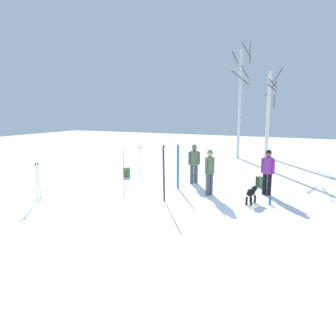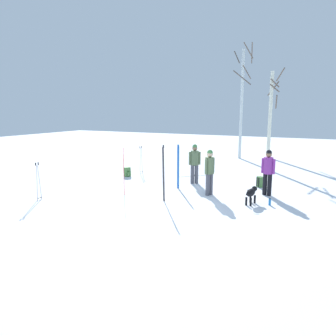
% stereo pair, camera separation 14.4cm
% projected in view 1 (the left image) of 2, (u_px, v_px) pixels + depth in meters
% --- Properties ---
extents(ground_plane, '(60.00, 60.00, 0.00)m').
position_uv_depth(ground_plane, '(163.00, 209.00, 10.26)').
color(ground_plane, white).
extents(person_0, '(0.51, 0.34, 1.72)m').
position_uv_depth(person_0, '(268.00, 169.00, 11.86)').
color(person_0, black).
rests_on(person_0, ground_plane).
extents(person_1, '(0.34, 0.50, 1.72)m').
position_uv_depth(person_1, '(210.00, 169.00, 11.86)').
color(person_1, '#4C4C56').
rests_on(person_1, ground_plane).
extents(person_2, '(0.45, 0.34, 1.72)m').
position_uv_depth(person_2, '(194.00, 161.00, 13.73)').
color(person_2, '#4C4C56').
rests_on(person_2, ground_plane).
extents(dog, '(0.30, 0.89, 0.57)m').
position_uv_depth(dog, '(252.00, 193.00, 10.83)').
color(dog, black).
rests_on(dog, ground_plane).
extents(ski_pair_planted_0, '(0.16, 0.22, 1.78)m').
position_uv_depth(ski_pair_planted_0, '(124.00, 172.00, 11.94)').
color(ski_pair_planted_0, red).
rests_on(ski_pair_planted_0, ground_plane).
extents(ski_pair_planted_1, '(0.17, 0.16, 1.98)m').
position_uv_depth(ski_pair_planted_1, '(164.00, 173.00, 11.07)').
color(ski_pair_planted_1, black).
rests_on(ski_pair_planted_1, ground_plane).
extents(ski_pair_planted_2, '(0.12, 0.08, 1.80)m').
position_uv_depth(ski_pair_planted_2, '(178.00, 167.00, 12.88)').
color(ski_pair_planted_2, blue).
rests_on(ski_pair_planted_2, ground_plane).
extents(ski_pair_lying_0, '(1.50, 1.35, 0.05)m').
position_uv_depth(ski_pair_lying_0, '(195.00, 175.00, 15.52)').
color(ski_pair_lying_0, white).
rests_on(ski_pair_lying_0, ground_plane).
extents(ski_poles_0, '(0.07, 0.26, 1.37)m').
position_uv_depth(ski_poles_0, '(140.00, 159.00, 16.05)').
color(ski_poles_0, '#B2B2BC').
rests_on(ski_poles_0, ground_plane).
extents(ski_poles_1, '(0.07, 0.21, 1.35)m').
position_uv_depth(ski_poles_1, '(38.00, 180.00, 11.17)').
color(ski_poles_1, '#B2B2BC').
rests_on(ski_poles_1, ground_plane).
extents(backpack_0, '(0.35, 0.34, 0.44)m').
position_uv_depth(backpack_0, '(260.00, 182.00, 13.24)').
color(backpack_0, '#4C7F3F').
rests_on(backpack_0, ground_plane).
extents(backpack_1, '(0.33, 0.31, 0.44)m').
position_uv_depth(backpack_1, '(127.00, 172.00, 15.29)').
color(backpack_1, '#4C7F3F').
rests_on(backpack_1, ground_plane).
extents(water_bottle_0, '(0.08, 0.08, 0.25)m').
position_uv_depth(water_bottle_0, '(270.00, 201.00, 10.74)').
color(water_bottle_0, '#1E72BF').
rests_on(water_bottle_0, ground_plane).
extents(birch_tree_0, '(1.29, 1.28, 7.21)m').
position_uv_depth(birch_tree_0, '(240.00, 101.00, 20.45)').
color(birch_tree_0, silver).
rests_on(birch_tree_0, ground_plane).
extents(birch_tree_1, '(1.09, 1.28, 5.77)m').
position_uv_depth(birch_tree_1, '(269.00, 113.00, 20.90)').
color(birch_tree_1, white).
rests_on(birch_tree_1, ground_plane).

